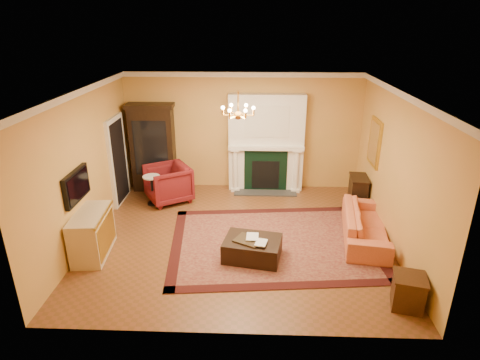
# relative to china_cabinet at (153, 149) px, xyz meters

# --- Properties ---
(floor) EXTENTS (6.00, 5.50, 0.02)m
(floor) POSITION_rel_china_cabinet_xyz_m (2.29, -2.49, -1.09)
(floor) COLOR brown
(floor) RESTS_ON ground
(ceiling) EXTENTS (6.00, 5.50, 0.02)m
(ceiling) POSITION_rel_china_cabinet_xyz_m (2.29, -2.49, 1.93)
(ceiling) COLOR white
(ceiling) RESTS_ON wall_back
(wall_back) EXTENTS (6.00, 0.02, 3.00)m
(wall_back) POSITION_rel_china_cabinet_xyz_m (2.29, 0.27, 0.42)
(wall_back) COLOR #D1934B
(wall_back) RESTS_ON floor
(wall_front) EXTENTS (6.00, 0.02, 3.00)m
(wall_front) POSITION_rel_china_cabinet_xyz_m (2.29, -5.25, 0.42)
(wall_front) COLOR #D1934B
(wall_front) RESTS_ON floor
(wall_left) EXTENTS (0.02, 5.50, 3.00)m
(wall_left) POSITION_rel_china_cabinet_xyz_m (-0.72, -2.49, 0.42)
(wall_left) COLOR #D1934B
(wall_left) RESTS_ON floor
(wall_right) EXTENTS (0.02, 5.50, 3.00)m
(wall_right) POSITION_rel_china_cabinet_xyz_m (5.30, -2.49, 0.42)
(wall_right) COLOR #D1934B
(wall_right) RESTS_ON floor
(fireplace) EXTENTS (1.90, 0.70, 2.50)m
(fireplace) POSITION_rel_china_cabinet_xyz_m (2.89, 0.08, 0.12)
(fireplace) COLOR white
(fireplace) RESTS_ON wall_back
(crown_molding) EXTENTS (6.00, 5.50, 0.12)m
(crown_molding) POSITION_rel_china_cabinet_xyz_m (2.29, -1.53, 1.86)
(crown_molding) COLOR silver
(crown_molding) RESTS_ON ceiling
(doorway) EXTENTS (0.08, 1.05, 2.10)m
(doorway) POSITION_rel_china_cabinet_xyz_m (-0.66, -0.79, -0.03)
(doorway) COLOR silver
(doorway) RESTS_ON wall_left
(tv_panel) EXTENTS (0.09, 0.95, 0.58)m
(tv_panel) POSITION_rel_china_cabinet_xyz_m (-0.66, -3.09, 0.27)
(tv_panel) COLOR black
(tv_panel) RESTS_ON wall_left
(gilt_mirror) EXTENTS (0.06, 0.76, 1.05)m
(gilt_mirror) POSITION_rel_china_cabinet_xyz_m (5.26, -1.09, 0.57)
(gilt_mirror) COLOR gold
(gilt_mirror) RESTS_ON wall_right
(chandelier) EXTENTS (0.63, 0.55, 0.53)m
(chandelier) POSITION_rel_china_cabinet_xyz_m (2.29, -2.49, 1.53)
(chandelier) COLOR #C38635
(chandelier) RESTS_ON ceiling
(oriental_rug) EXTENTS (4.33, 3.42, 0.02)m
(oriental_rug) POSITION_rel_china_cabinet_xyz_m (2.99, -2.70, -1.07)
(oriental_rug) COLOR #4A0F12
(oriental_rug) RESTS_ON floor
(china_cabinet) EXTENTS (1.09, 0.53, 2.16)m
(china_cabinet) POSITION_rel_china_cabinet_xyz_m (0.00, 0.00, 0.00)
(china_cabinet) COLOR black
(china_cabinet) RESTS_ON floor
(wingback_armchair) EXTENTS (1.28, 1.30, 1.00)m
(wingback_armchair) POSITION_rel_china_cabinet_xyz_m (0.50, -0.77, -0.58)
(wingback_armchair) COLOR maroon
(wingback_armchair) RESTS_ON floor
(pedestal_table) EXTENTS (0.41, 0.41, 0.73)m
(pedestal_table) POSITION_rel_china_cabinet_xyz_m (0.16, -0.98, -0.65)
(pedestal_table) COLOR black
(pedestal_table) RESTS_ON floor
(commode) EXTENTS (0.64, 1.20, 0.86)m
(commode) POSITION_rel_china_cabinet_xyz_m (-0.44, -3.23, -0.65)
(commode) COLOR #C5AF90
(commode) RESTS_ON floor
(coral_sofa) EXTENTS (0.94, 2.18, 0.83)m
(coral_sofa) POSITION_rel_china_cabinet_xyz_m (4.87, -2.44, -0.67)
(coral_sofa) COLOR #D16942
(coral_sofa) RESTS_ON floor
(end_table) EXTENTS (0.55, 0.55, 0.52)m
(end_table) POSITION_rel_china_cabinet_xyz_m (5.01, -4.54, -0.82)
(end_table) COLOR #3C1F10
(end_table) RESTS_ON floor
(console_table) EXTENTS (0.43, 0.68, 0.72)m
(console_table) POSITION_rel_china_cabinet_xyz_m (5.07, -0.91, -0.72)
(console_table) COLOR black
(console_table) RESTS_ON floor
(leather_ottoman) EXTENTS (1.15, 0.93, 0.38)m
(leather_ottoman) POSITION_rel_china_cabinet_xyz_m (2.59, -3.27, -0.87)
(leather_ottoman) COLOR black
(leather_ottoman) RESTS_ON oriental_rug
(ottoman_tray) EXTENTS (0.60, 0.55, 0.03)m
(ottoman_tray) POSITION_rel_china_cabinet_xyz_m (2.51, -3.32, -0.66)
(ottoman_tray) COLOR black
(ottoman_tray) RESTS_ON leather_ottoman
(book_a) EXTENTS (0.22, 0.04, 0.30)m
(book_a) POSITION_rel_china_cabinet_xyz_m (2.47, -3.25, -0.50)
(book_a) COLOR gray
(book_a) RESTS_ON ottoman_tray
(book_b) EXTENTS (0.20, 0.07, 0.27)m
(book_b) POSITION_rel_china_cabinet_xyz_m (2.64, -3.43, -0.51)
(book_b) COLOR gray
(book_b) RESTS_ON ottoman_tray
(topiary_left) EXTENTS (0.14, 0.14, 0.39)m
(topiary_left) POSITION_rel_china_cabinet_xyz_m (2.39, 0.04, 0.36)
(topiary_left) COLOR gray
(topiary_left) RESTS_ON fireplace
(topiary_right) EXTENTS (0.15, 0.15, 0.41)m
(topiary_right) POSITION_rel_china_cabinet_xyz_m (3.54, 0.04, 0.38)
(topiary_right) COLOR gray
(topiary_right) RESTS_ON fireplace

